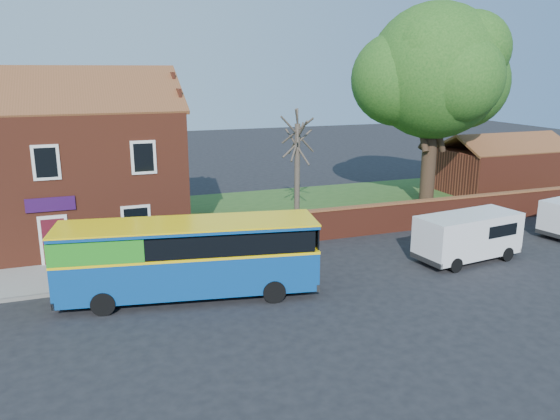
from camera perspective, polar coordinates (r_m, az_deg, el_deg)
name	(u,v)px	position (r m, az deg, el deg)	size (l,w,h in m)	color
ground	(261,311)	(19.83, -2.00, -10.51)	(120.00, 120.00, 0.00)	black
pavement	(56,278)	(24.37, -22.39, -6.62)	(18.00, 3.50, 0.12)	gray
kerb	(54,294)	(22.74, -22.53, -8.11)	(18.00, 0.15, 0.14)	slate
grass_strip	(388,201)	(36.32, 11.27, 0.88)	(26.00, 12.00, 0.04)	#426B28
shop_building	(52,174)	(29.08, -22.71, 3.52)	(12.30, 8.13, 10.50)	maroon
boundary_wall	(446,212)	(31.32, 16.98, -0.15)	(22.00, 0.38, 1.60)	maroon
outbuilding	(502,169)	(41.34, 22.16, 3.97)	(8.20, 5.06, 4.17)	maroon
bus	(181,256)	(20.71, -10.35, -4.70)	(9.81, 3.99, 2.91)	#0D448F
van_near	(468,235)	(25.87, 19.06, -2.47)	(5.07, 2.54, 2.13)	white
large_tree	(434,76)	(34.75, 15.76, 13.34)	(10.04, 7.94, 12.24)	black
bare_tree	(297,167)	(30.65, 1.81, 4.50)	(2.25, 2.68, 6.00)	#4C4238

